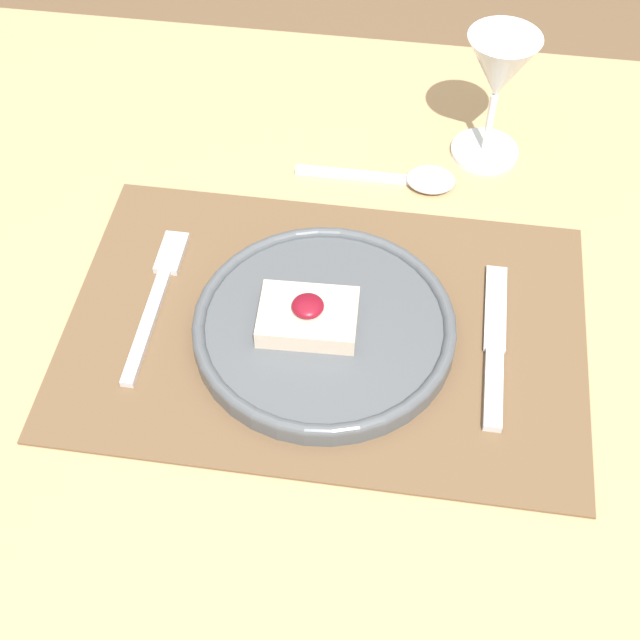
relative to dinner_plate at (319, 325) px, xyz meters
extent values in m
plane|color=brown|center=(0.00, 0.01, -0.77)|extent=(8.00, 8.00, 0.00)
cube|color=tan|center=(0.00, 0.01, -0.03)|extent=(1.41, 0.94, 0.03)
cube|color=brown|center=(0.00, 0.01, -0.01)|extent=(0.48, 0.32, 0.00)
cylinder|color=#4C5156|center=(0.00, 0.00, 0.00)|extent=(0.24, 0.24, 0.02)
torus|color=#4C5156|center=(0.00, 0.00, 0.00)|extent=(0.24, 0.24, 0.01)
cube|color=beige|center=(-0.01, 0.00, 0.01)|extent=(0.09, 0.07, 0.02)
ellipsoid|color=maroon|center=(-0.01, 0.00, 0.03)|extent=(0.03, 0.03, 0.01)
cube|color=silver|center=(-0.16, -0.02, -0.01)|extent=(0.01, 0.14, 0.01)
cube|color=silver|center=(-0.16, 0.08, -0.01)|extent=(0.02, 0.05, 0.01)
cube|color=silver|center=(0.16, -0.04, -0.01)|extent=(0.02, 0.08, 0.01)
cube|color=silver|center=(0.16, 0.05, -0.01)|extent=(0.02, 0.10, 0.00)
cube|color=silver|center=(0.00, 0.22, -0.01)|extent=(0.13, 0.01, 0.01)
ellipsoid|color=silver|center=(0.09, 0.22, -0.01)|extent=(0.05, 0.04, 0.02)
cylinder|color=white|center=(0.14, 0.28, -0.01)|extent=(0.07, 0.07, 0.01)
cylinder|color=white|center=(0.14, 0.28, 0.03)|extent=(0.01, 0.01, 0.07)
cone|color=white|center=(0.14, 0.28, 0.10)|extent=(0.08, 0.08, 0.07)
camera|label=1|loc=(0.07, -0.50, 0.64)|focal=50.00mm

